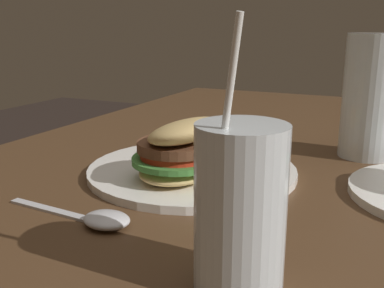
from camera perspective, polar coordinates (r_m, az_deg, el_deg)
The scene contains 5 objects.
dining_table at distance 0.62m, azimuth 21.05°, elevation -13.40°, with size 1.50×1.15×0.72m.
meal_plate_near at distance 0.58m, azimuth -0.50°, elevation -2.01°, with size 0.28×0.28×0.10m.
beer_glass at distance 0.72m, azimuth 21.65°, elevation 5.10°, with size 0.08×0.08×0.18m.
juice_glass at distance 0.33m, azimuth 6.09°, elevation -8.58°, with size 0.07×0.07×0.20m.
spoon at distance 0.46m, azimuth -11.60°, elevation -9.26°, with size 0.04×0.16×0.01m.
Camera 1 is at (0.55, 0.02, 0.91)m, focal length 42.00 mm.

